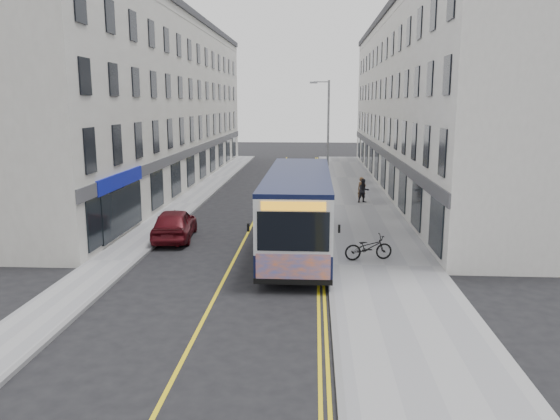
# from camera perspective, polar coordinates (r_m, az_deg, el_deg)

# --- Properties ---
(ground) EXTENTS (140.00, 140.00, 0.00)m
(ground) POSITION_cam_1_polar(r_m,az_deg,el_deg) (23.72, -4.67, -4.93)
(ground) COLOR black
(ground) RESTS_ON ground
(pavement_east) EXTENTS (4.50, 64.00, 0.12)m
(pavement_east) POSITION_cam_1_polar(r_m,az_deg,el_deg) (35.28, 8.25, 0.42)
(pavement_east) COLOR gray
(pavement_east) RESTS_ON ground
(pavement_west) EXTENTS (2.00, 64.00, 0.12)m
(pavement_west) POSITION_cam_1_polar(r_m,az_deg,el_deg) (36.13, -9.82, 0.63)
(pavement_west) COLOR gray
(pavement_west) RESTS_ON ground
(kerb_east) EXTENTS (0.18, 64.00, 0.13)m
(kerb_east) POSITION_cam_1_polar(r_m,az_deg,el_deg) (35.16, 4.60, 0.47)
(kerb_east) COLOR slate
(kerb_east) RESTS_ON ground
(kerb_west) EXTENTS (0.18, 64.00, 0.13)m
(kerb_west) POSITION_cam_1_polar(r_m,az_deg,el_deg) (35.91, -8.27, 0.62)
(kerb_west) COLOR slate
(kerb_west) RESTS_ON ground
(road_centre_line) EXTENTS (0.12, 64.00, 0.01)m
(road_centre_line) POSITION_cam_1_polar(r_m,az_deg,el_deg) (35.33, -1.90, 0.45)
(road_centre_line) COLOR gold
(road_centre_line) RESTS_ON ground
(road_dbl_yellow_inner) EXTENTS (0.10, 64.00, 0.01)m
(road_dbl_yellow_inner) POSITION_cam_1_polar(r_m,az_deg,el_deg) (35.17, 3.86, 0.38)
(road_dbl_yellow_inner) COLOR gold
(road_dbl_yellow_inner) RESTS_ON ground
(road_dbl_yellow_outer) EXTENTS (0.10, 64.00, 0.01)m
(road_dbl_yellow_outer) POSITION_cam_1_polar(r_m,az_deg,el_deg) (35.17, 4.19, 0.38)
(road_dbl_yellow_outer) COLOR gold
(road_dbl_yellow_outer) RESTS_ON ground
(terrace_east) EXTENTS (6.00, 46.00, 13.00)m
(terrace_east) POSITION_cam_1_polar(r_m,az_deg,el_deg) (44.31, 14.45, 10.73)
(terrace_east) COLOR white
(terrace_east) RESTS_ON ground
(terrace_west) EXTENTS (6.00, 46.00, 13.00)m
(terrace_west) POSITION_cam_1_polar(r_m,az_deg,el_deg) (45.27, -12.46, 10.82)
(terrace_west) COLOR silver
(terrace_west) RESTS_ON ground
(streetlamp) EXTENTS (1.32, 0.18, 8.00)m
(streetlamp) POSITION_cam_1_polar(r_m,az_deg,el_deg) (36.63, 4.92, 7.71)
(streetlamp) COLOR gray
(streetlamp) RESTS_ON ground
(city_bus) EXTENTS (2.82, 12.12, 3.52)m
(city_bus) POSITION_cam_1_polar(r_m,az_deg,el_deg) (24.54, 1.93, 0.28)
(city_bus) COLOR black
(city_bus) RESTS_ON ground
(bicycle) EXTENTS (2.12, 1.13, 1.06)m
(bicycle) POSITION_cam_1_polar(r_m,az_deg,el_deg) (22.99, 9.22, -3.88)
(bicycle) COLOR black
(bicycle) RESTS_ON pavement_east
(pedestrian_near) EXTENTS (0.69, 0.56, 1.64)m
(pedestrian_near) POSITION_cam_1_polar(r_m,az_deg,el_deg) (36.37, 8.53, 2.14)
(pedestrian_near) COLOR brown
(pedestrian_near) RESTS_ON pavement_east
(pedestrian_far) EXTENTS (0.90, 0.78, 1.56)m
(pedestrian_far) POSITION_cam_1_polar(r_m,az_deg,el_deg) (36.05, 8.73, 1.99)
(pedestrian_far) COLOR black
(pedestrian_far) RESTS_ON pavement_east
(car_white) EXTENTS (1.69, 4.80, 1.58)m
(car_white) POSITION_cam_1_polar(r_m,az_deg,el_deg) (44.09, 2.52, 3.62)
(car_white) COLOR silver
(car_white) RESTS_ON ground
(car_maroon) EXTENTS (2.23, 4.65, 1.53)m
(car_maroon) POSITION_cam_1_polar(r_m,az_deg,el_deg) (27.00, -10.97, -1.44)
(car_maroon) COLOR #500D14
(car_maroon) RESTS_ON ground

